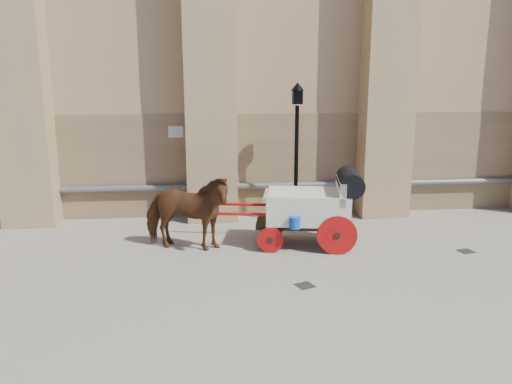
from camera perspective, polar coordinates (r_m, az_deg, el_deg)
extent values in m
plane|color=slate|center=(11.14, 0.57, -8.05)|extent=(90.00, 90.00, 0.00)
cube|color=#856A4C|center=(15.04, 6.44, 3.28)|extent=(44.00, 0.35, 3.00)
cylinder|color=#59595B|center=(14.89, 6.60, 0.83)|extent=(42.00, 0.18, 0.18)
cube|color=beige|center=(14.42, -9.15, 6.80)|extent=(0.42, 0.04, 0.32)
imported|color=brown|center=(11.80, -7.99, -2.31)|extent=(2.36, 1.54, 1.83)
cube|color=black|center=(12.17, 5.43, -3.49)|extent=(2.40, 1.41, 0.12)
cube|color=beige|center=(12.06, 5.96, -1.63)|extent=(2.14, 1.61, 0.72)
cube|color=beige|center=(12.01, 9.67, 0.20)|extent=(0.38, 1.29, 0.56)
cube|color=beige|center=(12.01, 1.84, -0.37)|extent=(0.56, 1.17, 0.10)
cylinder|color=black|center=(11.99, 10.68, 1.14)|extent=(0.79, 1.36, 0.57)
cylinder|color=#AA0C0C|center=(11.63, 9.26, -4.91)|extent=(0.92, 0.23, 0.92)
cylinder|color=#AA0C0C|center=(12.84, 8.82, -3.19)|extent=(0.92, 0.23, 0.92)
cylinder|color=#AA0C0C|center=(11.65, 1.65, -5.50)|extent=(0.62, 0.17, 0.61)
cylinder|color=#AA0C0C|center=(12.86, 1.95, -3.73)|extent=(0.62, 0.17, 0.61)
cylinder|color=#AA0C0C|center=(11.73, -2.79, -2.51)|extent=(2.43, 0.51, 0.07)
cylinder|color=#AA0C0C|center=(12.62, -2.26, -1.41)|extent=(2.43, 0.51, 0.07)
cylinder|color=blue|center=(11.42, 4.47, -3.49)|extent=(0.27, 0.27, 0.27)
cylinder|color=black|center=(13.79, 4.61, 3.03)|extent=(0.11, 0.11, 3.27)
cone|color=black|center=(14.11, 4.50, -2.87)|extent=(0.33, 0.33, 0.33)
cube|color=black|center=(13.60, 4.75, 10.79)|extent=(0.25, 0.25, 0.38)
cone|color=black|center=(13.59, 4.78, 11.94)|extent=(0.36, 0.36, 0.22)
cube|color=black|center=(10.00, 5.61, -10.59)|extent=(0.42, 0.42, 0.01)
cube|color=black|center=(12.81, 22.88, -6.25)|extent=(0.39, 0.39, 0.01)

